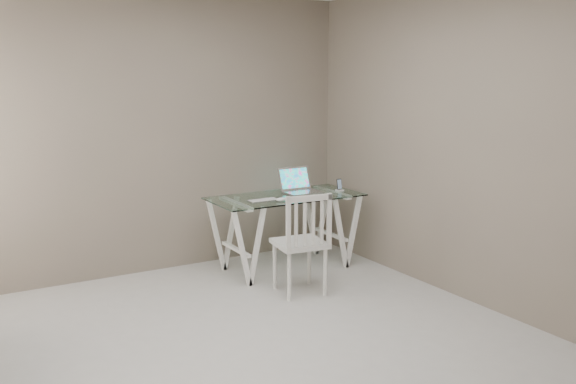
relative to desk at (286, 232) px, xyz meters
name	(u,v)px	position (x,y,z in m)	size (l,w,h in m)	color
room	(258,110)	(-1.15, -1.60, 1.33)	(4.50, 4.52, 2.71)	#B1AEA9
desk	(286,232)	(0.00, 0.00, 0.00)	(1.50, 0.70, 0.75)	silver
chair	(303,239)	(-0.26, -0.74, 0.13)	(0.48, 0.48, 0.93)	silver
laptop	(299,186)	(0.22, 0.11, 0.42)	(0.35, 0.33, 0.24)	silver
keyboard	(263,200)	(-0.30, -0.09, 0.37)	(0.30, 0.13, 0.01)	silver
mouse	(281,199)	(-0.16, -0.20, 0.38)	(0.11, 0.07, 0.04)	white
phone_dock	(340,188)	(0.61, -0.05, 0.40)	(0.07, 0.07, 0.12)	white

